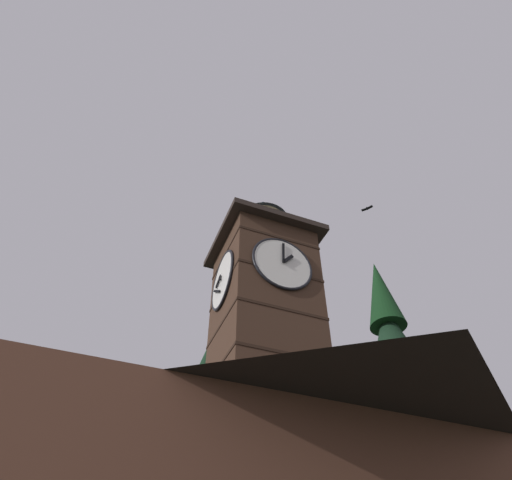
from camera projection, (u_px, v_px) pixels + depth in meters
clock_tower at (264, 297)px, 16.52m from camera, size 3.84×3.84×9.05m
pine_tree_aside at (423, 473)px, 18.43m from camera, size 6.04×6.04×18.51m
flying_bird_high at (367, 208)px, 22.19m from camera, size 0.44×0.54×0.11m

